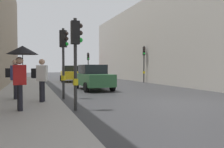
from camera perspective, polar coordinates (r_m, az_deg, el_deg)
name	(u,v)px	position (r m, az deg, el deg)	size (l,w,h in m)	color
ground_plane	(179,103)	(10.24, 17.24, -7.22)	(120.00, 120.00, 0.00)	#38383A
sidewalk_kerb	(26,92)	(14.06, -21.59, -4.49)	(2.98, 40.00, 0.16)	#A8A5A0
building_facade_right	(192,43)	(26.49, 20.22, 7.72)	(12.00, 32.52, 8.73)	#B2ADA3
traffic_light_near_right	(64,50)	(11.13, -12.58, 6.10)	(0.44, 0.38, 3.52)	#2D2D2D
traffic_light_far_median	(88,61)	(27.35, -6.27, 3.42)	(0.25, 0.43, 3.42)	#2D2D2D
traffic_light_near_left	(76,47)	(8.08, -9.46, 6.99)	(0.43, 0.25, 3.37)	#2D2D2D
traffic_light_mid_street	(144,57)	(22.48, 8.40, 4.35)	(0.33, 0.45, 3.76)	#2D2D2D
car_red_sedan	(85,71)	(36.13, -7.09, 0.67)	(2.08, 4.23, 1.76)	red
car_green_estate	(93,77)	(15.35, -4.98, -0.86)	(2.10, 4.24, 1.76)	#2D6038
car_yellow_taxi	(70,74)	(24.44, -10.99, 0.11)	(2.25, 4.32, 1.76)	yellow
pedestrian_with_umbrella	(22,60)	(7.76, -22.66, 3.50)	(1.00, 1.00, 2.14)	black
pedestrian_with_grey_backpack	(14,77)	(10.65, -24.28, -0.66)	(0.61, 0.36, 1.77)	black
pedestrian_with_black_backpack	(41,78)	(9.42, -18.18, -0.89)	(0.66, 0.47, 1.77)	black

